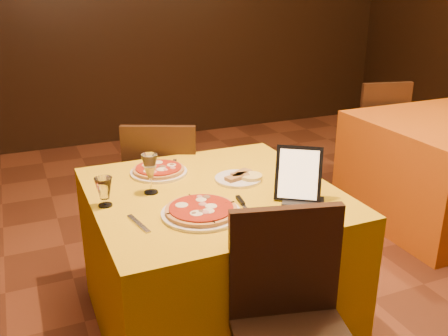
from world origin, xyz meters
name	(u,v)px	position (x,y,z in m)	size (l,w,h in m)	color
floor	(315,317)	(0.00, 0.00, -0.01)	(6.00, 7.00, 0.01)	#5E2D19
wall_back	(136,8)	(0.00, 3.50, 1.40)	(6.00, 0.01, 2.80)	black
main_table	(213,260)	(-0.52, 0.16, 0.38)	(1.10, 1.10, 0.75)	gold
side_table	(442,171)	(1.48, 0.64, 0.38)	(1.10, 1.10, 0.75)	#BD520C
chair_main_far	(165,188)	(-0.52, 0.94, 0.46)	(0.37, 0.37, 0.91)	#2E220F
chair_side_far	(371,131)	(1.48, 1.45, 0.46)	(0.41, 0.41, 0.91)	black
pizza_near	(201,212)	(-0.66, -0.07, 0.77)	(0.33, 0.33, 0.03)	white
pizza_far	(159,171)	(-0.68, 0.46, 0.77)	(0.29, 0.29, 0.03)	white
cutlet_dish	(238,178)	(-0.35, 0.22, 0.76)	(0.23, 0.23, 0.03)	white
wine_glass	(150,173)	(-0.78, 0.24, 0.84)	(0.08, 0.08, 0.19)	#F1DD89
water_glass	(104,192)	(-1.00, 0.18, 0.81)	(0.06, 0.06, 0.13)	silver
tablet	(298,174)	(-0.20, -0.08, 0.87)	(0.20, 0.02, 0.24)	black
knife	(246,209)	(-0.46, -0.10, 0.75)	(0.21, 0.02, 0.01)	#B5B4BC
fork_near	(139,224)	(-0.92, -0.05, 0.75)	(0.18, 0.02, 0.01)	#A7A9AE
fork_far	(175,165)	(-0.57, 0.54, 0.75)	(0.17, 0.02, 0.01)	#B0B0B7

